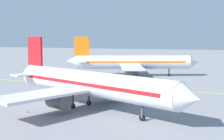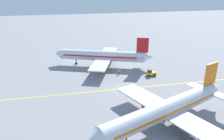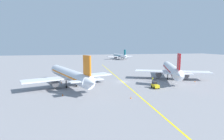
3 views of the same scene
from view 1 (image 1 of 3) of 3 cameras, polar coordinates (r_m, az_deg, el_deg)
ground_plane at (r=65.71m, az=1.85°, el=-3.18°), size 400.00×400.00×0.00m
apron_yellow_centreline at (r=65.71m, az=1.85°, el=-3.17°), size 5.69×119.90×0.01m
airplane_at_gate at (r=83.80m, az=3.67°, el=1.38°), size 28.09×34.38×10.60m
airplane_adjacent_stand at (r=46.01m, az=-4.43°, el=-2.53°), size 27.75×33.75×10.60m
baggage_tug_white at (r=63.55m, az=-9.92°, el=-2.76°), size 1.80×3.03×2.11m
ground_crew_worker at (r=56.19m, az=-3.32°, el=-3.83°), size 0.44×0.43×1.68m
traffic_cone_near_nose at (r=85.67m, az=7.70°, el=-0.86°), size 0.32×0.32×0.55m
traffic_cone_mid_apron at (r=89.07m, az=-2.56°, el=-0.55°), size 0.32×0.32×0.55m
traffic_cone_by_wingtip at (r=77.00m, az=-11.54°, el=-1.72°), size 0.32×0.32×0.55m
traffic_cone_far_edge at (r=45.59m, az=-15.24°, el=-7.20°), size 0.32×0.32×0.55m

